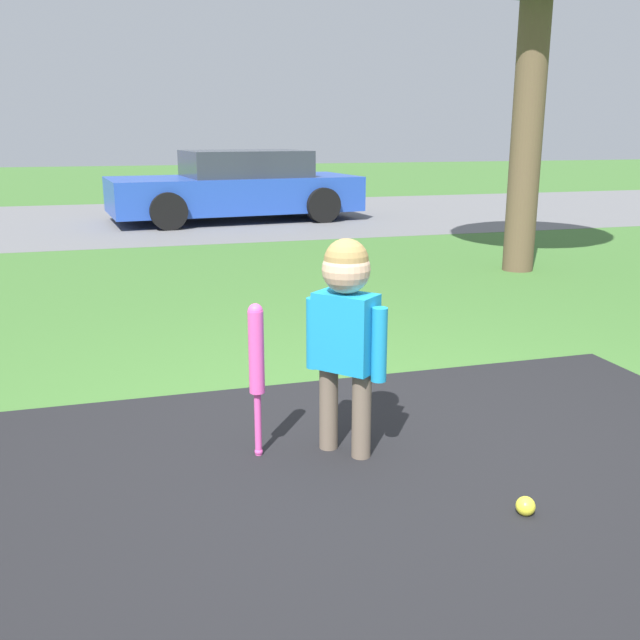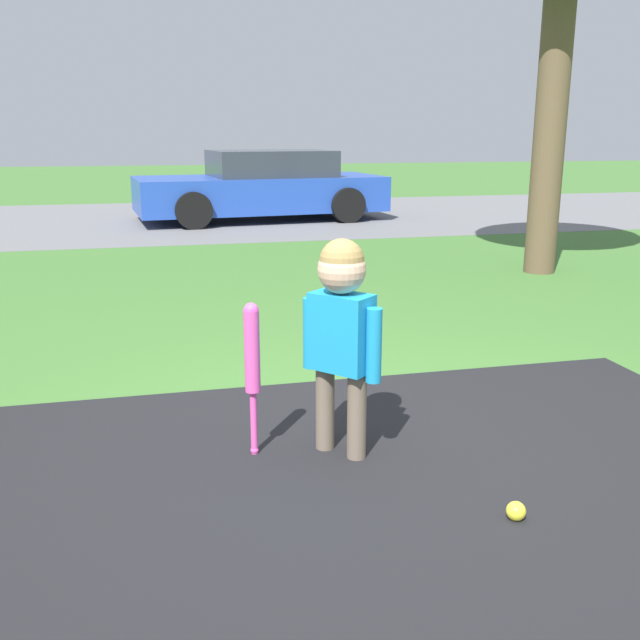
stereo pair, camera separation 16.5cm
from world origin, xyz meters
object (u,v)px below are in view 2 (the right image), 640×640
Objects in this scene: baseball_bat at (252,358)px; sports_ball at (516,511)px; child at (341,318)px; parked_car at (262,187)px.

baseball_bat is 9.47× the size of sports_ball.
child reaches higher than baseball_bat.
child is 0.43m from baseball_bat.
parked_car reaches higher than baseball_bat.
sports_ball is (0.88, -0.80, -0.42)m from baseball_bat.
baseball_bat is (-0.38, 0.08, -0.18)m from child.
child is 1.06m from sports_ball.
baseball_bat is 9.03m from parked_car.
parked_car is at bearing 80.77° from baseball_bat.
baseball_bat is at bearing 137.69° from sports_ball.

